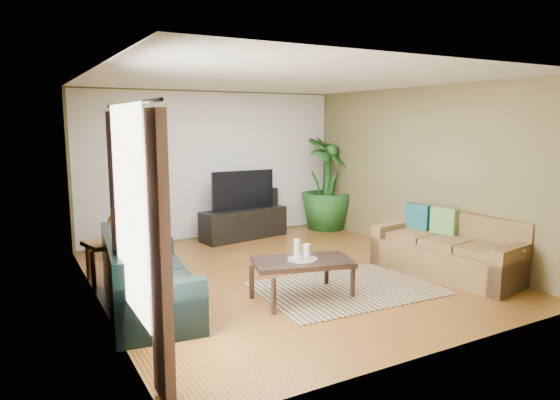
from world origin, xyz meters
TOP-DOWN VIEW (x-y plane):
  - floor at (0.00, 0.00)m, footprint 5.50×5.50m
  - ceiling at (0.00, 0.00)m, footprint 5.50×5.50m
  - wall_back at (0.00, 2.75)m, footprint 5.00×0.00m
  - wall_front at (0.00, -2.75)m, footprint 5.00×0.00m
  - wall_left at (-2.50, 0.00)m, footprint 0.00×5.50m
  - wall_right at (2.50, 0.00)m, footprint 0.00×5.50m
  - backwall_panel at (0.00, 2.74)m, footprint 4.90×0.00m
  - window_pane at (-2.48, -1.60)m, footprint 0.00×1.80m
  - curtain_near at (-2.43, -2.35)m, footprint 0.08×0.35m
  - curtain_far at (-2.43, -0.85)m, footprint 0.08×0.35m
  - curtain_rod at (-2.43, -1.60)m, footprint 0.03×1.90m
  - sofa_left at (-2.02, -0.30)m, footprint 1.14×2.19m
  - sofa_right at (2.01, -1.06)m, footprint 1.27×2.17m
  - area_rug at (0.40, -0.88)m, footprint 2.34×1.71m
  - coffee_table at (-0.29, -0.89)m, footprint 1.32×0.94m
  - candle_tray at (-0.29, -0.89)m, footprint 0.37×0.37m
  - candle_tall at (-0.35, -0.86)m, footprint 0.08×0.08m
  - candle_mid at (-0.25, -0.93)m, footprint 0.08×0.08m
  - candle_short at (-0.22, -0.83)m, footprint 0.08×0.08m
  - tv_stand at (0.42, 2.35)m, footprint 1.70×0.75m
  - television at (0.42, 2.37)m, footprint 1.21×0.07m
  - speaker_left at (-1.07, 2.50)m, footprint 0.21×0.23m
  - speaker_right at (1.08, 2.48)m, footprint 0.20×0.21m
  - potted_plant at (2.24, 2.31)m, footprint 1.39×1.39m
  - plant_pot at (2.24, 2.31)m, footprint 0.34×0.34m
  - pedestal at (-1.89, 2.05)m, footprint 0.41×0.41m
  - vase at (-1.89, 2.05)m, footprint 0.33×0.33m
  - side_table at (-2.25, 0.97)m, footprint 0.64×0.64m

SIDE VIEW (x-z plane):
  - floor at x=0.00m, z-range 0.00..0.00m
  - area_rug at x=0.40m, z-range 0.00..0.01m
  - plant_pot at x=2.24m, z-range 0.00..0.26m
  - pedestal at x=-1.89m, z-range 0.00..0.36m
  - coffee_table at x=-0.29m, z-range 0.00..0.49m
  - tv_stand at x=0.42m, z-range 0.00..0.55m
  - side_table at x=-2.25m, z-range 0.00..0.56m
  - sofa_left at x=-2.02m, z-range 0.00..0.85m
  - sofa_right at x=2.01m, z-range 0.00..0.85m
  - speaker_right at x=1.08m, z-range 0.00..0.89m
  - candle_tray at x=-0.29m, z-range 0.49..0.50m
  - vase at x=-1.89m, z-range 0.29..0.76m
  - speaker_left at x=-1.07m, z-range 0.00..1.08m
  - candle_short at x=-0.22m, z-range 0.50..0.65m
  - candle_mid at x=-0.25m, z-range 0.50..0.69m
  - candle_tall at x=-0.35m, z-range 0.50..0.74m
  - television at x=0.42m, z-range 0.55..1.26m
  - potted_plant at x=2.24m, z-range 0.00..1.83m
  - curtain_near at x=-2.43m, z-range 0.05..2.25m
  - curtain_far at x=-2.43m, z-range 0.05..2.25m
  - wall_left at x=-2.50m, z-range -1.40..4.10m
  - wall_right at x=2.50m, z-range -1.40..4.10m
  - wall_back at x=0.00m, z-range -1.15..3.85m
  - wall_front at x=0.00m, z-range -1.15..3.85m
  - backwall_panel at x=0.00m, z-range -1.10..3.80m
  - window_pane at x=-2.48m, z-range 0.50..2.30m
  - curtain_rod at x=-2.43m, z-range 2.28..2.31m
  - ceiling at x=0.00m, z-range 2.70..2.70m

